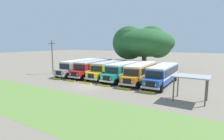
{
  "coord_description": "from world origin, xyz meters",
  "views": [
    {
      "loc": [
        16.06,
        -19.79,
        6.03
      ],
      "look_at": [
        0.0,
        5.96,
        1.6
      ],
      "focal_mm": 29.27,
      "sensor_mm": 36.0,
      "label": 1
    }
  ],
  "objects_px": {
    "parked_bus_slot_4": "(141,72)",
    "parked_bus_slot_5": "(163,74)",
    "parked_bus_slot_3": "(125,70)",
    "waiting_shelter": "(191,78)",
    "broad_shade_tree": "(144,43)",
    "utility_pole": "(52,56)",
    "parked_bus_slot_2": "(110,68)",
    "parked_bus_slot_0": "(80,66)",
    "parked_bus_slot_1": "(94,67)"
  },
  "relations": [
    {
      "from": "parked_bus_slot_0",
      "to": "parked_bus_slot_3",
      "type": "bearing_deg",
      "value": 89.6
    },
    {
      "from": "parked_bus_slot_1",
      "to": "broad_shade_tree",
      "type": "xyz_separation_m",
      "value": [
        5.12,
        12.01,
        4.6
      ]
    },
    {
      "from": "parked_bus_slot_3",
      "to": "utility_pole",
      "type": "bearing_deg",
      "value": -81.53
    },
    {
      "from": "broad_shade_tree",
      "to": "waiting_shelter",
      "type": "distance_m",
      "value": 23.33
    },
    {
      "from": "parked_bus_slot_1",
      "to": "broad_shade_tree",
      "type": "bearing_deg",
      "value": 153.96
    },
    {
      "from": "parked_bus_slot_2",
      "to": "parked_bus_slot_1",
      "type": "bearing_deg",
      "value": -88.38
    },
    {
      "from": "parked_bus_slot_4",
      "to": "parked_bus_slot_5",
      "type": "relative_size",
      "value": 1.01
    },
    {
      "from": "parked_bus_slot_0",
      "to": "parked_bus_slot_4",
      "type": "relative_size",
      "value": 0.99
    },
    {
      "from": "parked_bus_slot_0",
      "to": "parked_bus_slot_5",
      "type": "relative_size",
      "value": 1.0
    },
    {
      "from": "parked_bus_slot_3",
      "to": "waiting_shelter",
      "type": "xyz_separation_m",
      "value": [
        11.56,
        -7.0,
        0.87
      ]
    },
    {
      "from": "parked_bus_slot_5",
      "to": "waiting_shelter",
      "type": "height_order",
      "value": "parked_bus_slot_5"
    },
    {
      "from": "broad_shade_tree",
      "to": "parked_bus_slot_3",
      "type": "bearing_deg",
      "value": -83.23
    },
    {
      "from": "broad_shade_tree",
      "to": "parked_bus_slot_5",
      "type": "bearing_deg",
      "value": -56.93
    },
    {
      "from": "parked_bus_slot_3",
      "to": "utility_pole",
      "type": "height_order",
      "value": "utility_pole"
    },
    {
      "from": "broad_shade_tree",
      "to": "utility_pole",
      "type": "distance_m",
      "value": 20.08
    },
    {
      "from": "parked_bus_slot_3",
      "to": "waiting_shelter",
      "type": "bearing_deg",
      "value": 57.98
    },
    {
      "from": "broad_shade_tree",
      "to": "parked_bus_slot_4",
      "type": "bearing_deg",
      "value": -69.72
    },
    {
      "from": "broad_shade_tree",
      "to": "waiting_shelter",
      "type": "xyz_separation_m",
      "value": [
        12.99,
        -19.02,
        -3.73
      ]
    },
    {
      "from": "parked_bus_slot_4",
      "to": "utility_pole",
      "type": "distance_m",
      "value": 18.44
    },
    {
      "from": "parked_bus_slot_5",
      "to": "utility_pole",
      "type": "xyz_separation_m",
      "value": [
        -21.75,
        -2.04,
        1.97
      ]
    },
    {
      "from": "parked_bus_slot_2",
      "to": "broad_shade_tree",
      "type": "height_order",
      "value": "broad_shade_tree"
    },
    {
      "from": "parked_bus_slot_2",
      "to": "parked_bus_slot_5",
      "type": "relative_size",
      "value": 1.0
    },
    {
      "from": "broad_shade_tree",
      "to": "waiting_shelter",
      "type": "relative_size",
      "value": 3.96
    },
    {
      "from": "parked_bus_slot_0",
      "to": "parked_bus_slot_2",
      "type": "xyz_separation_m",
      "value": [
        6.57,
        0.58,
        0.0
      ]
    },
    {
      "from": "broad_shade_tree",
      "to": "parked_bus_slot_2",
      "type": "bearing_deg",
      "value": -98.0
    },
    {
      "from": "parked_bus_slot_1",
      "to": "parked_bus_slot_5",
      "type": "distance_m",
      "value": 13.23
    },
    {
      "from": "parked_bus_slot_0",
      "to": "broad_shade_tree",
      "type": "relative_size",
      "value": 0.76
    },
    {
      "from": "parked_bus_slot_5",
      "to": "utility_pole",
      "type": "height_order",
      "value": "utility_pole"
    },
    {
      "from": "parked_bus_slot_1",
      "to": "parked_bus_slot_5",
      "type": "xyz_separation_m",
      "value": [
        13.23,
        -0.44,
        0.0
      ]
    },
    {
      "from": "parked_bus_slot_3",
      "to": "broad_shade_tree",
      "type": "xyz_separation_m",
      "value": [
        -1.43,
        12.02,
        4.6
      ]
    },
    {
      "from": "parked_bus_slot_0",
      "to": "broad_shade_tree",
      "type": "bearing_deg",
      "value": 143.83
    },
    {
      "from": "parked_bus_slot_2",
      "to": "utility_pole",
      "type": "height_order",
      "value": "utility_pole"
    },
    {
      "from": "parked_bus_slot_3",
      "to": "parked_bus_slot_5",
      "type": "bearing_deg",
      "value": 85.49
    },
    {
      "from": "parked_bus_slot_3",
      "to": "waiting_shelter",
      "type": "distance_m",
      "value": 13.54
    },
    {
      "from": "parked_bus_slot_4",
      "to": "broad_shade_tree",
      "type": "bearing_deg",
      "value": -164.31
    },
    {
      "from": "parked_bus_slot_4",
      "to": "parked_bus_slot_5",
      "type": "distance_m",
      "value": 3.55
    },
    {
      "from": "parked_bus_slot_2",
      "to": "parked_bus_slot_4",
      "type": "xyz_separation_m",
      "value": [
        6.21,
        -0.53,
        0.0
      ]
    },
    {
      "from": "parked_bus_slot_0",
      "to": "utility_pole",
      "type": "bearing_deg",
      "value": -71.29
    },
    {
      "from": "parked_bus_slot_2",
      "to": "waiting_shelter",
      "type": "xyz_separation_m",
      "value": [
        14.65,
        -7.22,
        0.87
      ]
    },
    {
      "from": "parked_bus_slot_0",
      "to": "parked_bus_slot_1",
      "type": "xyz_separation_m",
      "value": [
        3.11,
        0.37,
        0.0
      ]
    },
    {
      "from": "broad_shade_tree",
      "to": "parked_bus_slot_0",
      "type": "bearing_deg",
      "value": -123.61
    },
    {
      "from": "parked_bus_slot_2",
      "to": "broad_shade_tree",
      "type": "relative_size",
      "value": 0.76
    },
    {
      "from": "parked_bus_slot_2",
      "to": "utility_pole",
      "type": "bearing_deg",
      "value": -79.2
    },
    {
      "from": "parked_bus_slot_0",
      "to": "parked_bus_slot_3",
      "type": "xyz_separation_m",
      "value": [
        9.66,
        0.36,
        0.0
      ]
    },
    {
      "from": "parked_bus_slot_2",
      "to": "parked_bus_slot_3",
      "type": "relative_size",
      "value": 1.0
    },
    {
      "from": "parked_bus_slot_1",
      "to": "broad_shade_tree",
      "type": "distance_m",
      "value": 13.84
    },
    {
      "from": "parked_bus_slot_3",
      "to": "parked_bus_slot_4",
      "type": "xyz_separation_m",
      "value": [
        3.13,
        -0.31,
        0.0
      ]
    },
    {
      "from": "parked_bus_slot_1",
      "to": "broad_shade_tree",
      "type": "relative_size",
      "value": 0.76
    },
    {
      "from": "parked_bus_slot_4",
      "to": "waiting_shelter",
      "type": "height_order",
      "value": "parked_bus_slot_4"
    },
    {
      "from": "parked_bus_slot_3",
      "to": "parked_bus_slot_2",
      "type": "bearing_deg",
      "value": -94.93
    }
  ]
}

